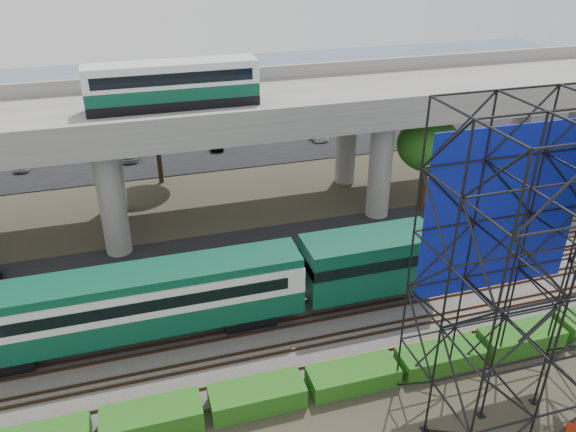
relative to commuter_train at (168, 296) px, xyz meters
name	(u,v)px	position (x,y,z in m)	size (l,w,h in m)	color
ground	(307,335)	(7.39, -2.00, -2.88)	(140.00, 140.00, 0.00)	#474233
ballast_bed	(297,313)	(7.39, 0.00, -2.78)	(90.00, 12.00, 0.20)	slate
service_road	(262,245)	(7.39, 8.50, -2.84)	(90.00, 5.00, 0.08)	black
parking_lot	(209,139)	(7.39, 32.00, -2.84)	(90.00, 18.00, 0.08)	black
harbor_water	(183,88)	(7.39, 54.00, -2.87)	(140.00, 40.00, 0.03)	slate
rail_tracks	(297,310)	(7.39, 0.00, -2.60)	(90.00, 9.52, 0.16)	#472D1E
commuter_train	(168,296)	(0.00, 0.00, 0.00)	(29.30, 3.06, 4.30)	black
overpass	(237,115)	(7.04, 14.00, 5.33)	(80.00, 12.00, 12.40)	#9E9B93
scaffold_tower	(540,281)	(15.00, -9.98, 4.59)	(9.36, 6.36, 15.00)	black
hedge_strip	(353,376)	(8.40, -6.30, -2.32)	(34.60, 1.80, 1.20)	#1B5613
trees	(182,153)	(2.73, 14.17, 2.69)	(40.94, 16.94, 7.69)	#382314
parked_cars	(221,134)	(8.67, 31.54, -2.21)	(36.89, 9.75, 1.31)	silver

